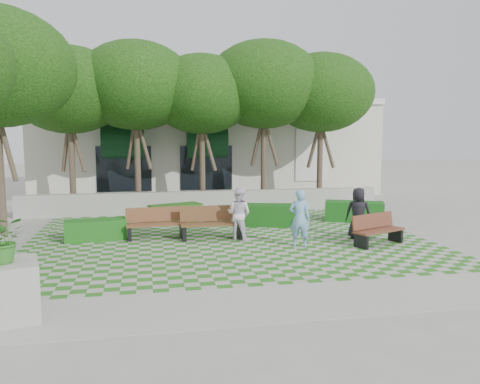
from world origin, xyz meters
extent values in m
plane|color=gray|center=(0.00, 0.00, 0.00)|extent=(90.00, 90.00, 0.00)
plane|color=#2B721E|center=(0.00, 1.00, 0.01)|extent=(12.00, 12.00, 0.00)
cube|color=#9E9B93|center=(0.00, -4.70, 0.01)|extent=(16.00, 2.00, 0.01)
cube|color=#9E9B93|center=(0.00, 6.20, 0.45)|extent=(15.00, 0.36, 0.90)
cube|color=#572D1D|center=(4.23, -0.65, 0.43)|extent=(1.78, 1.14, 0.06)
cube|color=#572D1D|center=(4.13, -0.42, 0.68)|extent=(1.62, 0.77, 0.43)
cube|color=black|center=(3.53, -0.94, 0.21)|extent=(0.27, 0.47, 0.42)
cube|color=black|center=(4.93, -0.36, 0.21)|extent=(0.27, 0.47, 0.42)
cube|color=#53331C|center=(-0.47, 1.05, 0.48)|extent=(1.94, 0.61, 0.06)
cube|color=#53331C|center=(-0.47, 1.33, 0.77)|extent=(1.93, 0.15, 0.49)
cube|color=black|center=(-1.33, 1.06, 0.24)|extent=(0.11, 0.54, 0.47)
cube|color=black|center=(0.39, 1.04, 0.24)|extent=(0.11, 0.54, 0.47)
cube|color=brown|center=(-2.16, 1.47, 0.46)|extent=(1.86, 0.69, 0.06)
cube|color=brown|center=(-2.18, 1.73, 0.73)|extent=(1.83, 0.26, 0.46)
cube|color=black|center=(-2.97, 1.41, 0.22)|extent=(0.14, 0.51, 0.45)
cube|color=black|center=(-1.36, 1.53, 0.22)|extent=(0.14, 0.51, 0.45)
cube|color=#144D16|center=(5.18, 3.09, 0.37)|extent=(2.28, 1.64, 0.74)
cube|color=#124513|center=(1.69, 2.95, 0.38)|extent=(2.30, 1.41, 0.75)
cube|color=#1D4D14|center=(-1.40, 4.22, 0.33)|extent=(2.05, 1.42, 0.67)
cube|color=#175416|center=(-3.99, 1.64, 0.32)|extent=(1.88, 0.95, 0.63)
cube|color=#9E9B93|center=(-4.81, -4.61, 0.51)|extent=(1.25, 1.25, 1.02)
imported|color=#307524|center=(-4.81, -4.61, 1.42)|extent=(0.85, 0.79, 0.80)
imported|color=#75A9D5|center=(1.87, -0.41, 0.83)|extent=(0.70, 0.58, 1.66)
imported|color=black|center=(4.01, 0.30, 0.80)|extent=(0.92, 0.79, 1.60)
imported|color=white|center=(0.34, 0.84, 0.80)|extent=(0.99, 0.96, 1.61)
cylinder|color=#47382B|center=(-5.50, 7.60, 1.82)|extent=(0.26, 0.26, 3.64)
ellipsoid|color=#1E4C11|center=(-5.50, 7.60, 5.07)|extent=(4.80, 4.80, 3.60)
cylinder|color=#47382B|center=(-2.80, 7.60, 1.90)|extent=(0.26, 0.26, 3.81)
ellipsoid|color=#1E4C11|center=(-2.80, 7.60, 5.30)|extent=(5.00, 5.00, 3.75)
cylinder|color=#47382B|center=(0.00, 7.60, 1.79)|extent=(0.26, 0.26, 3.58)
ellipsoid|color=#1E4C11|center=(0.00, 7.60, 4.99)|extent=(4.60, 4.60, 3.45)
cylinder|color=#47382B|center=(2.80, 7.60, 1.96)|extent=(0.26, 0.26, 3.92)
ellipsoid|color=#1E4C11|center=(2.80, 7.60, 5.46)|extent=(5.20, 5.20, 3.90)
cylinder|color=#47382B|center=(5.50, 7.60, 1.85)|extent=(0.26, 0.26, 3.70)
ellipsoid|color=#1E4C11|center=(5.50, 7.60, 5.15)|extent=(4.80, 4.80, 3.60)
cylinder|color=#47382B|center=(-7.00, 3.00, 1.90)|extent=(0.26, 0.26, 3.81)
cube|color=beige|center=(1.00, 14.20, 2.50)|extent=(18.00, 8.00, 5.00)
cube|color=white|center=(1.00, 10.20, 5.00)|extent=(18.00, 0.30, 0.30)
cube|color=black|center=(6.00, 10.18, 2.20)|extent=(1.40, 0.10, 2.40)
cylinder|color=#103B1C|center=(-3.50, 10.18, 3.00)|extent=(3.00, 1.80, 1.80)
cube|color=black|center=(-3.50, 10.18, 1.60)|extent=(2.60, 0.08, 2.20)
cylinder|color=#103B1C|center=(0.50, 10.18, 3.00)|extent=(3.00, 1.80, 1.80)
cube|color=black|center=(0.50, 10.18, 1.60)|extent=(2.60, 0.08, 2.20)
camera|label=1|loc=(-2.38, -13.04, 3.17)|focal=35.00mm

